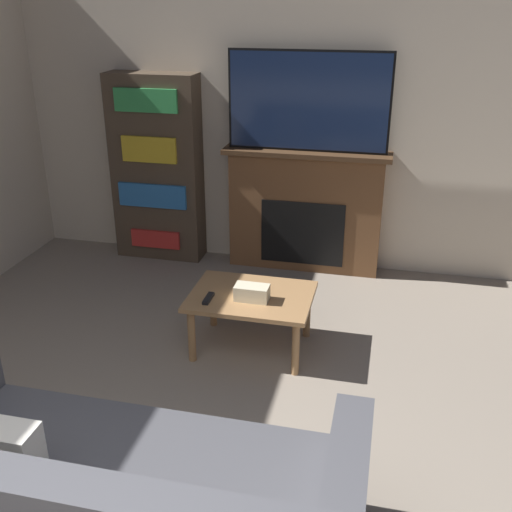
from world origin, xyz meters
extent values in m
cube|color=beige|center=(0.00, 4.01, 1.35)|extent=(5.77, 0.06, 2.70)
cube|color=brown|center=(0.13, 3.87, 0.50)|extent=(1.29, 0.22, 1.01)
cube|color=black|center=(0.13, 3.75, 0.36)|extent=(0.71, 0.01, 0.55)
cube|color=#4C331E|center=(0.13, 3.85, 1.03)|extent=(1.39, 0.28, 0.04)
cube|color=black|center=(0.13, 3.85, 1.44)|extent=(1.30, 0.03, 0.79)
cube|color=#19284C|center=(0.13, 3.83, 1.44)|extent=(1.27, 0.01, 0.75)
cube|color=#A87A4C|center=(-0.01, 2.46, 0.39)|extent=(0.81, 0.60, 0.03)
cylinder|color=#A87A4C|center=(-0.35, 2.22, 0.19)|extent=(0.05, 0.05, 0.38)
cylinder|color=#A87A4C|center=(0.34, 2.22, 0.19)|extent=(0.05, 0.05, 0.38)
cylinder|color=#A87A4C|center=(-0.35, 2.70, 0.19)|extent=(0.05, 0.05, 0.38)
cylinder|color=#A87A4C|center=(0.34, 2.70, 0.19)|extent=(0.05, 0.05, 0.38)
cube|color=beige|center=(0.01, 2.39, 0.46)|extent=(0.22, 0.12, 0.10)
cube|color=black|center=(-0.26, 2.32, 0.42)|extent=(0.04, 0.15, 0.02)
cube|color=#4C3D2D|center=(-1.19, 3.85, 0.82)|extent=(0.78, 0.26, 1.63)
cube|color=red|center=(-1.19, 3.70, 0.20)|extent=(0.45, 0.03, 0.16)
cube|color=#2D70B7|center=(-1.19, 3.70, 0.61)|extent=(0.62, 0.03, 0.21)
cube|color=gold|center=(-1.19, 3.70, 1.02)|extent=(0.48, 0.03, 0.22)
cube|color=green|center=(-1.19, 3.70, 1.43)|extent=(0.55, 0.03, 0.19)
camera|label=1|loc=(0.82, -0.95, 2.22)|focal=42.00mm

